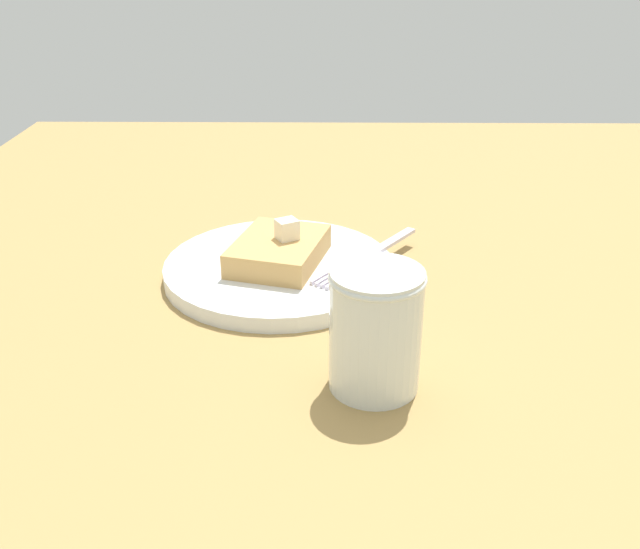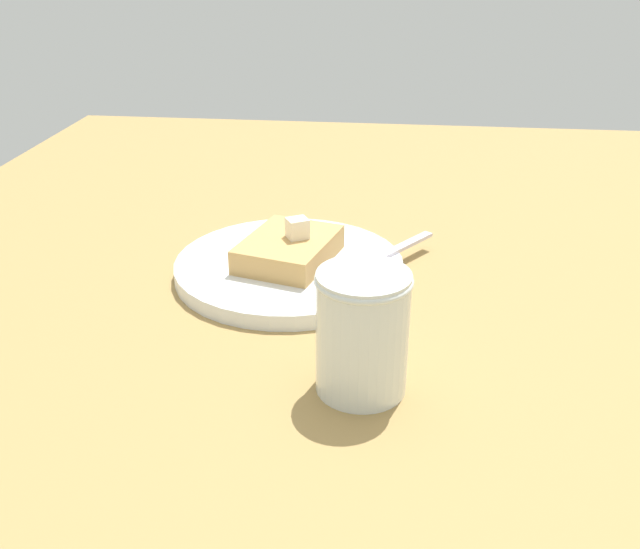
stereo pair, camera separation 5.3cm
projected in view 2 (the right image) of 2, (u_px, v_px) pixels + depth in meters
table_surface at (386, 266)px, 71.55cm from camera, size 107.54×107.54×1.91cm
plate at (289, 266)px, 67.34cm from camera, size 21.50×21.50×1.46cm
toast_slice_center at (289, 249)px, 66.57cm from camera, size 9.80×11.42×2.30cm
butter_pat_primary at (297, 228)px, 65.75cm from camera, size 2.44×2.37×1.86cm
fork at (373, 261)px, 66.49cm from camera, size 10.61×13.76×0.36cm
syrup_jar at (362, 336)px, 49.25cm from camera, size 6.70×6.70×9.07cm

